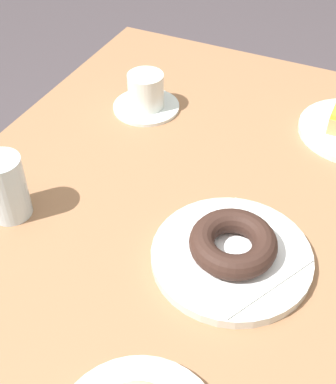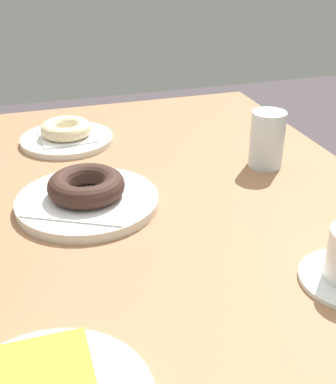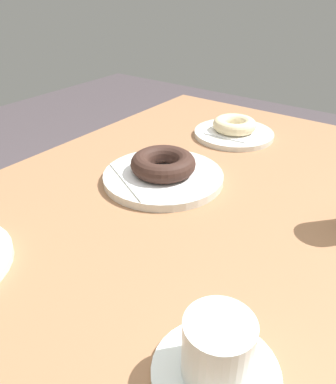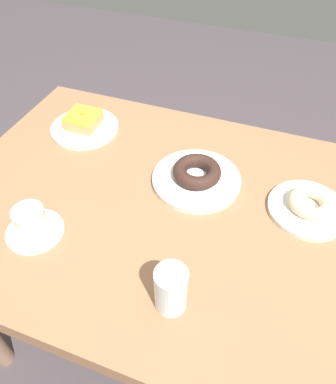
# 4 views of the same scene
# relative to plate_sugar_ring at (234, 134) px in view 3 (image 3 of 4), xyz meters

# --- Properties ---
(table) EXTENTS (1.15, 0.82, 0.74)m
(table) POSITION_rel_plate_sugar_ring_xyz_m (0.34, 0.10, -0.09)
(table) COLOR #9C6C49
(table) RESTS_ON ground_plane
(plate_sugar_ring) EXTENTS (0.20, 0.20, 0.01)m
(plate_sugar_ring) POSITION_rel_plate_sugar_ring_xyz_m (0.00, 0.00, 0.00)
(plate_sugar_ring) COLOR silver
(plate_sugar_ring) RESTS_ON table
(napkin_sugar_ring) EXTENTS (0.12, 0.12, 0.00)m
(napkin_sugar_ring) POSITION_rel_plate_sugar_ring_xyz_m (0.00, 0.00, 0.01)
(napkin_sugar_ring) COLOR white
(napkin_sugar_ring) RESTS_ON plate_sugar_ring
(donut_sugar_ring) EXTENTS (0.11, 0.11, 0.03)m
(donut_sugar_ring) POSITION_rel_plate_sugar_ring_xyz_m (0.00, 0.00, 0.02)
(donut_sugar_ring) COLOR beige
(donut_sugar_ring) RESTS_ON napkin_sugar_ring
(plate_chocolate_ring) EXTENTS (0.24, 0.24, 0.02)m
(plate_chocolate_ring) POSITION_rel_plate_sugar_ring_xyz_m (0.29, -0.00, 0.00)
(plate_chocolate_ring) COLOR silver
(plate_chocolate_ring) RESTS_ON table
(napkin_chocolate_ring) EXTENTS (0.22, 0.22, 0.00)m
(napkin_chocolate_ring) POSITION_rel_plate_sugar_ring_xyz_m (0.29, -0.00, 0.01)
(napkin_chocolate_ring) COLOR white
(napkin_chocolate_ring) RESTS_ON plate_chocolate_ring
(donut_chocolate_ring) EXTENTS (0.13, 0.13, 0.04)m
(donut_chocolate_ring) POSITION_rel_plate_sugar_ring_xyz_m (0.29, -0.00, 0.03)
(donut_chocolate_ring) COLOR #37221B
(donut_chocolate_ring) RESTS_ON napkin_chocolate_ring
(coffee_cup) EXTENTS (0.14, 0.14, 0.08)m
(coffee_cup) POSITION_rel_plate_sugar_ring_xyz_m (0.60, 0.30, 0.03)
(coffee_cup) COLOR white
(coffee_cup) RESTS_ON table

